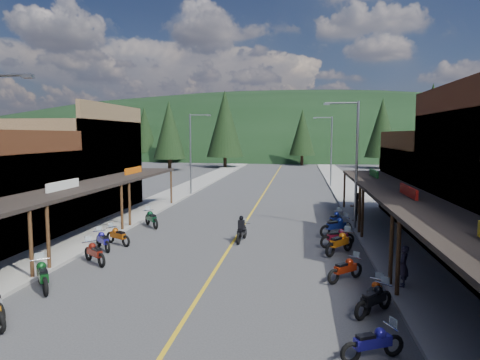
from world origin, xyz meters
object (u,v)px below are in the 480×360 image
at_px(pine_3, 302,132).
at_px(bike_east_10, 336,225).
at_px(pedestrian_east_a, 403,266).
at_px(bike_east_9, 337,236).
at_px(bike_east_11, 335,218).
at_px(bike_east_4, 373,341).
at_px(streetlight_1, 192,150).
at_px(pedestrian_east_b, 356,207).
at_px(pine_1, 170,129).
at_px(shop_east_3, 451,186).
at_px(bike_east_6, 374,293).
at_px(shop_west_3, 70,167).
at_px(bike_east_7, 345,268).
at_px(pine_2, 225,124).
at_px(rider_on_bike, 242,231).
at_px(bike_west_7, 95,252).
at_px(streetlight_2, 354,159).
at_px(pine_11, 432,125).
at_px(pine_9, 446,132).
at_px(bike_west_8, 103,239).
at_px(bike_east_5, 374,298).
at_px(pine_4, 382,128).
at_px(pine_7, 145,130).
at_px(pine_0, 81,132).
at_px(pine_5, 454,125).
at_px(streetlight_3, 330,148).
at_px(pine_10, 169,130).
at_px(bike_west_10, 151,218).
at_px(bike_west_9, 118,235).
at_px(bike_east_8, 339,242).

relative_size(pine_3, bike_east_10, 4.82).
distance_m(pine_3, pedestrian_east_a, 68.75).
xyz_separation_m(bike_east_9, bike_east_11, (0.27, 4.87, 0.02)).
bearing_deg(bike_east_4, streetlight_1, 177.13).
relative_size(bike_east_11, pedestrian_east_b, 1.10).
relative_size(pine_1, bike_east_10, 5.48).
bearing_deg(pine_1, bike_east_9, -65.89).
bearing_deg(shop_east_3, bike_east_6, -115.63).
relative_size(shop_west_3, bike_east_7, 5.65).
relative_size(pine_2, rider_on_bike, 6.80).
xyz_separation_m(shop_east_3, bike_west_7, (-19.47, -12.26, -1.95)).
height_order(streetlight_2, bike_east_10, streetlight_2).
distance_m(pine_3, pine_11, 32.26).
bearing_deg(streetlight_1, shop_west_3, -122.56).
bearing_deg(pine_11, bike_east_4, -107.39).
distance_m(pine_9, bike_west_8, 53.50).
relative_size(streetlight_2, pine_11, 0.65).
height_order(bike_east_5, bike_east_9, bike_east_9).
height_order(pine_2, bike_east_7, pine_2).
relative_size(pine_4, bike_west_8, 6.44).
relative_size(bike_east_4, bike_east_9, 0.92).
bearing_deg(rider_on_bike, bike_east_10, 27.26).
distance_m(pine_4, bike_east_5, 66.37).
bearing_deg(pedestrian_east_b, pine_7, -87.46).
relative_size(pine_0, pine_7, 0.88).
distance_m(pine_2, bike_east_4, 68.19).
bearing_deg(shop_east_3, pine_9, 73.09).
bearing_deg(pine_9, pedestrian_east_b, -115.55).
distance_m(pine_5, bike_west_8, 81.70).
relative_size(shop_east_3, rider_on_bike, 5.30).
bearing_deg(pine_1, bike_east_6, -67.90).
xyz_separation_m(shop_east_3, bike_west_8, (-20.19, -9.90, -1.98)).
bearing_deg(bike_east_5, pine_11, 114.41).
bearing_deg(pine_9, streetlight_3, -138.66).
bearing_deg(shop_west_3, pine_2, 85.37).
relative_size(shop_east_3, pine_10, 0.94).
relative_size(bike_west_10, bike_east_10, 0.96).
relative_size(rider_on_bike, pedestrian_east_a, 1.29).
bearing_deg(pine_9, pine_11, -119.74).
bearing_deg(shop_west_3, pedestrian_east_b, -2.57).
bearing_deg(pine_3, bike_west_9, -99.03).
distance_m(pine_10, bike_east_5, 60.34).
distance_m(shop_west_3, streetlight_1, 12.73).
relative_size(pine_5, bike_east_8, 6.24).
bearing_deg(shop_west_3, bike_west_8, -53.44).
bearing_deg(bike_east_6, bike_west_9, 176.50).
distance_m(pine_1, bike_west_9, 70.19).
height_order(bike_west_8, bike_east_8, bike_east_8).
bearing_deg(bike_east_6, bike_east_10, 117.93).
bearing_deg(bike_east_7, pine_3, 138.41).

